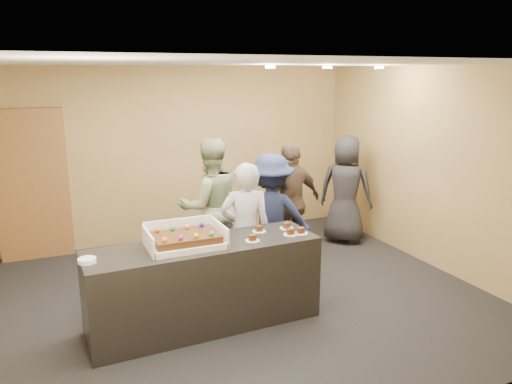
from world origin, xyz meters
TOP-DOWN VIEW (x-y plane):
  - room at (0.00, 0.00)m, footprint 6.04×6.00m
  - serving_counter at (-0.40, -0.47)m, footprint 2.42×0.77m
  - storage_cabinet at (-1.98, 2.41)m, footprint 0.97×0.15m
  - cake_box at (-0.58, -0.44)m, footprint 0.76×0.52m
  - sheet_cake at (-0.58, -0.47)m, footprint 0.65×0.45m
  - plate_stack at (-1.54, -0.53)m, footprint 0.17×0.17m
  - slice_a at (0.10, -0.59)m, footprint 0.15×0.15m
  - slice_b at (0.29, -0.33)m, footprint 0.15×0.15m
  - slice_c at (0.55, -0.56)m, footprint 0.15×0.15m
  - slice_d at (0.62, -0.35)m, footprint 0.15×0.15m
  - slice_e at (0.67, -0.57)m, footprint 0.15×0.15m
  - person_server_grey at (0.25, -0.02)m, footprint 0.68×0.54m
  - person_sage_man at (0.14, 0.92)m, footprint 0.87×0.68m
  - person_navy_man at (0.77, 0.39)m, footprint 1.19×0.91m
  - person_brown_extra at (1.31, 0.87)m, footprint 1.05×0.61m
  - person_dark_suit at (2.45, 1.23)m, footprint 0.96×0.96m
  - ceiling_spotlights at (1.60, 0.50)m, footprint 1.72×0.12m

SIDE VIEW (x-z plane):
  - serving_counter at x=-0.40m, z-range 0.00..0.90m
  - person_server_grey at x=0.25m, z-range 0.00..1.63m
  - person_navy_man at x=0.77m, z-range 0.00..1.63m
  - person_dark_suit at x=2.45m, z-range 0.00..1.68m
  - person_brown_extra at x=1.31m, z-range 0.00..1.68m
  - person_sage_man at x=0.14m, z-range 0.00..1.79m
  - plate_stack at x=-1.54m, z-range 0.90..0.94m
  - slice_a at x=0.10m, z-range 0.89..0.96m
  - slice_b at x=0.29m, z-range 0.89..0.96m
  - slice_c at x=0.55m, z-range 0.89..0.96m
  - slice_d at x=0.62m, z-range 0.89..0.96m
  - slice_e at x=0.67m, z-range 0.89..0.96m
  - cake_box at x=-0.58m, z-range 0.84..1.06m
  - sheet_cake at x=-0.58m, z-range 0.94..1.06m
  - storage_cabinet at x=-1.98m, z-range 0.00..2.13m
  - room at x=0.00m, z-range 0.00..2.70m
  - ceiling_spotlights at x=1.60m, z-range 2.66..2.69m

